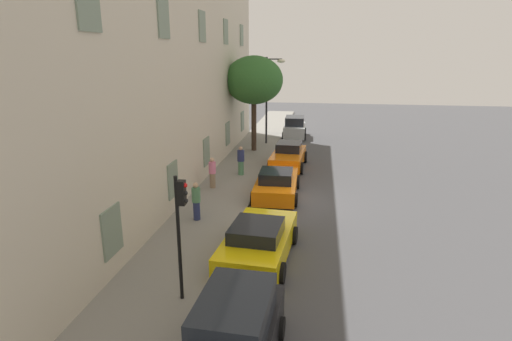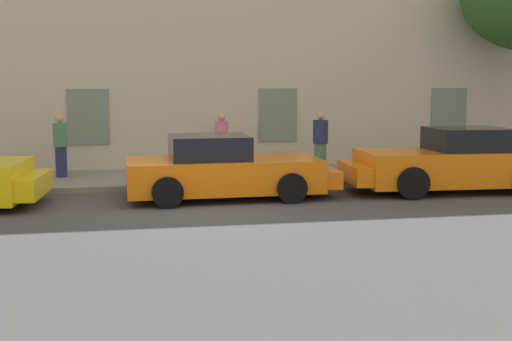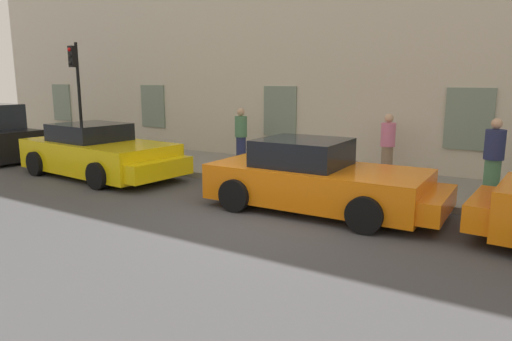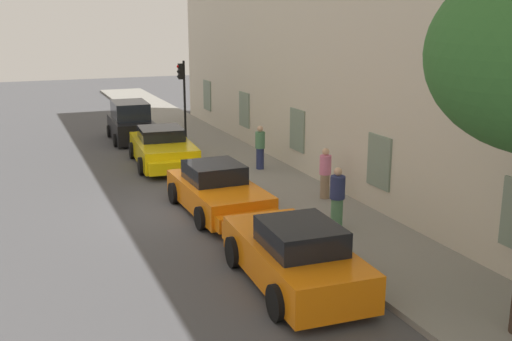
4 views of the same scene
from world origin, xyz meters
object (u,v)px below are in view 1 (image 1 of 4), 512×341
sportscar_red_lead (260,240)px  tree_near_kerb (254,80)px  pedestrian_admiring (241,161)px  hatchback_parked (295,128)px  traffic_light (180,217)px  hatchback_distant (235,336)px  street_lamp (272,86)px  pedestrian_strolling (196,201)px  pedestrian_bystander (212,172)px  sportscar_white_middle (288,158)px  sportscar_yellow_flank (277,184)px

sportscar_red_lead → tree_near_kerb: tree_near_kerb is taller
tree_near_kerb → pedestrian_admiring: size_ratio=3.96×
hatchback_parked → traffic_light: (-23.97, 1.49, 1.79)m
hatchback_distant → traffic_light: traffic_light is taller
traffic_light → street_lamp: 20.78m
sportscar_red_lead → pedestrian_strolling: 3.86m
hatchback_parked → pedestrian_bystander: 14.67m
tree_near_kerb → traffic_light: (-18.23, -0.99, -2.39)m
sportscar_red_lead → pedestrian_admiring: pedestrian_admiring is taller
hatchback_parked → traffic_light: size_ratio=1.03×
pedestrian_bystander → hatchback_parked: bearing=-12.7°
hatchback_distant → tree_near_kerb: size_ratio=0.60×
sportscar_red_lead → pedestrian_bystander: pedestrian_bystander is taller
sportscar_white_middle → pedestrian_strolling: pedestrian_strolling is taller
hatchback_distant → pedestrian_admiring: hatchback_distant is taller
sportscar_white_middle → hatchback_parked: hatchback_parked is taller
sportscar_yellow_flank → sportscar_white_middle: size_ratio=0.96×
street_lamp → sportscar_yellow_flank: bearing=-171.8°
traffic_light → pedestrian_bystander: bearing=10.2°
tree_near_kerb → sportscar_yellow_flank: bearing=-163.8°
sportscar_yellow_flank → traffic_light: traffic_light is taller
traffic_light → street_lamp: (20.70, 0.04, 1.87)m
traffic_light → sportscar_yellow_flank: bearing=-9.5°
sportscar_yellow_flank → pedestrian_strolling: 4.86m
sportscar_white_middle → pedestrian_strolling: (-8.98, 3.02, 0.31)m
sportscar_yellow_flank → street_lamp: size_ratio=0.73×
hatchback_parked → sportscar_white_middle: bearing=-178.7°
pedestrian_strolling → pedestrian_admiring: bearing=-4.9°
sportscar_yellow_flank → hatchback_distant: size_ratio=1.18×
hatchback_parked → pedestrian_admiring: size_ratio=2.26×
sportscar_red_lead → pedestrian_admiring: 9.38m
sportscar_white_middle → traffic_light: 14.72m
sportscar_yellow_flank → hatchback_parked: hatchback_parked is taller
sportscar_yellow_flank → pedestrian_admiring: size_ratio=2.81×
tree_near_kerb → traffic_light: size_ratio=1.81×
tree_near_kerb → pedestrian_strolling: 13.35m
hatchback_parked → street_lamp: size_ratio=0.58×
hatchback_distant → sportscar_red_lead: bearing=2.4°
pedestrian_bystander → hatchback_distant: bearing=-163.0°
sportscar_white_middle → hatchback_distant: size_ratio=1.24×
hatchback_distant → sportscar_white_middle: bearing=0.6°
sportscar_red_lead → tree_near_kerb: 15.99m
hatchback_distant → tree_near_kerb: 21.02m
pedestrian_admiring → sportscar_yellow_flank: bearing=-139.7°
hatchback_distant → tree_near_kerb: bearing=8.0°
street_lamp → pedestrian_strolling: bearing=175.2°
pedestrian_strolling → pedestrian_bystander: pedestrian_strolling is taller
hatchback_parked → tree_near_kerb: 7.52m
tree_near_kerb → pedestrian_bystander: (-8.58, 0.74, -4.03)m
traffic_light → pedestrian_bystander: size_ratio=2.27×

